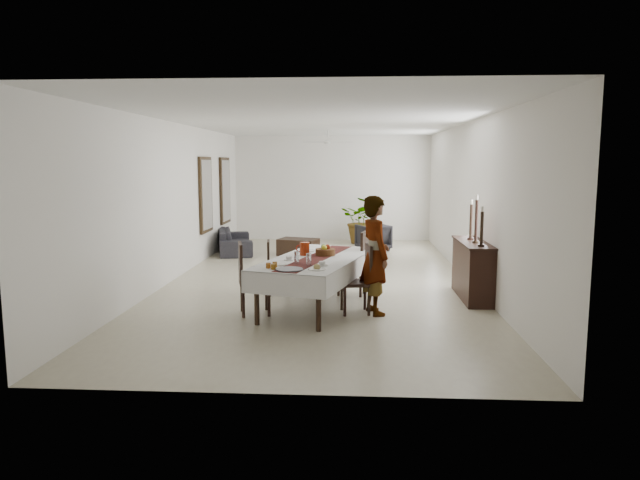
{
  "coord_description": "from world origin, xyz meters",
  "views": [
    {
      "loc": [
        0.68,
        -11.61,
        2.39
      ],
      "look_at": [
        0.09,
        -1.81,
        1.05
      ],
      "focal_mm": 32.0,
      "sensor_mm": 36.0,
      "label": 1
    }
  ],
  "objects_px": {
    "woman": "(375,255)",
    "sideboard_body": "(472,271)",
    "dining_table_top": "(317,260)",
    "sofa": "(235,241)",
    "red_pitcher": "(305,249)"
  },
  "relations": [
    {
      "from": "woman",
      "to": "sideboard_body",
      "type": "distance_m",
      "value": 2.15
    },
    {
      "from": "dining_table_top",
      "to": "sofa",
      "type": "distance_m",
      "value": 6.3
    },
    {
      "from": "red_pitcher",
      "to": "sofa",
      "type": "distance_m",
      "value": 6.01
    },
    {
      "from": "red_pitcher",
      "to": "sideboard_body",
      "type": "xyz_separation_m",
      "value": [
        2.92,
        0.6,
        -0.46
      ]
    },
    {
      "from": "red_pitcher",
      "to": "sideboard_body",
      "type": "relative_size",
      "value": 0.13
    },
    {
      "from": "red_pitcher",
      "to": "woman",
      "type": "xyz_separation_m",
      "value": [
        1.16,
        -0.55,
        -0.01
      ]
    },
    {
      "from": "dining_table_top",
      "to": "sofa",
      "type": "xyz_separation_m",
      "value": [
        -2.56,
        5.73,
        -0.49
      ]
    },
    {
      "from": "woman",
      "to": "sideboard_body",
      "type": "height_order",
      "value": "woman"
    },
    {
      "from": "woman",
      "to": "red_pitcher",
      "type": "bearing_deg",
      "value": 44.99
    },
    {
      "from": "woman",
      "to": "sofa",
      "type": "height_order",
      "value": "woman"
    },
    {
      "from": "woman",
      "to": "sofa",
      "type": "relative_size",
      "value": 0.89
    },
    {
      "from": "red_pitcher",
      "to": "woman",
      "type": "bearing_deg",
      "value": -25.31
    },
    {
      "from": "sideboard_body",
      "to": "sofa",
      "type": "distance_m",
      "value": 7.2
    },
    {
      "from": "sideboard_body",
      "to": "red_pitcher",
      "type": "bearing_deg",
      "value": -168.45
    },
    {
      "from": "woman",
      "to": "sideboard_body",
      "type": "bearing_deg",
      "value": -76.64
    }
  ]
}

